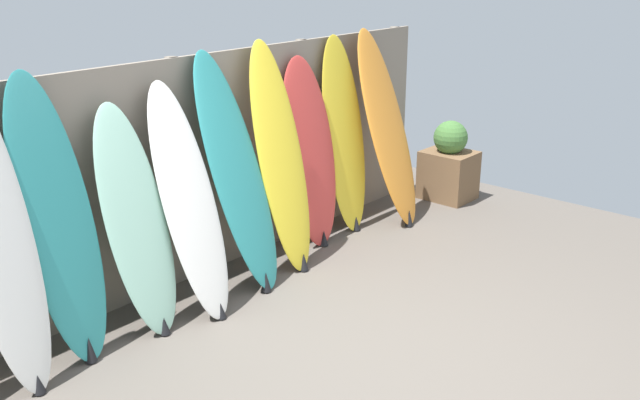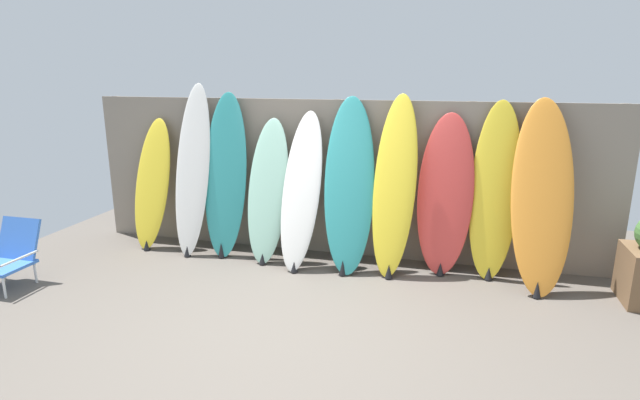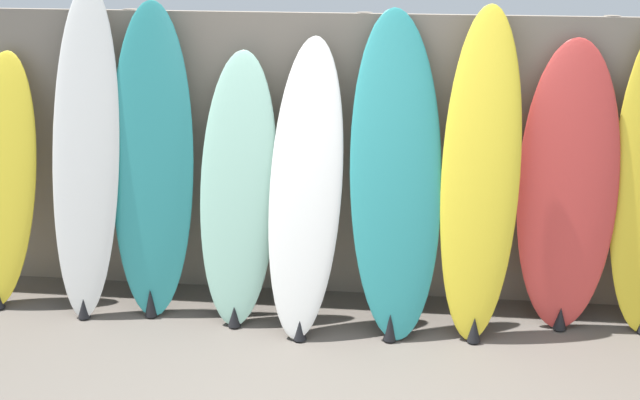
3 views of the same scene
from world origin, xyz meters
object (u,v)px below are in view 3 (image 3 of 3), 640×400
(surfboard_white_4, at_px, (306,189))
(surfboard_teal_5, at_px, (396,176))
(surfboard_teal_2, at_px, (152,164))
(surfboard_seafoam_3, at_px, (238,190))
(surfboard_yellow_6, at_px, (480,176))
(surfboard_red_7, at_px, (568,187))
(surfboard_yellow_0, at_px, (1,181))
(surfboard_white_1, at_px, (86,155))

(surfboard_white_4, bearing_deg, surfboard_teal_5, 5.88)
(surfboard_teal_2, relative_size, surfboard_seafoam_3, 1.17)
(surfboard_teal_2, bearing_deg, surfboard_yellow_6, -1.84)
(surfboard_yellow_6, height_order, surfboard_red_7, surfboard_yellow_6)
(surfboard_yellow_0, xyz_separation_m, surfboard_teal_2, (0.98, -0.02, 0.15))
(surfboard_teal_2, xyz_separation_m, surfboard_white_4, (0.95, -0.11, -0.09))
(surfboard_teal_5, bearing_deg, surfboard_yellow_0, 178.21)
(surfboard_teal_2, distance_m, surfboard_yellow_6, 1.96)
(surfboard_seafoam_3, height_order, surfboard_yellow_6, surfboard_yellow_6)
(surfboard_seafoam_3, height_order, surfboard_teal_5, surfboard_teal_5)
(surfboard_white_1, bearing_deg, surfboard_seafoam_3, -1.31)
(surfboard_yellow_0, relative_size, surfboard_yellow_6, 0.83)
(surfboard_yellow_0, distance_m, surfboard_yellow_6, 2.95)
(surfboard_yellow_6, bearing_deg, surfboard_teal_5, 179.66)
(surfboard_yellow_0, height_order, surfboard_seafoam_3, surfboard_seafoam_3)
(surfboard_white_4, bearing_deg, surfboard_seafoam_3, 171.40)
(surfboard_yellow_0, distance_m, surfboard_seafoam_3, 1.52)
(surfboard_yellow_0, relative_size, surfboard_red_7, 0.92)
(surfboard_white_4, distance_m, surfboard_red_7, 1.53)
(surfboard_white_4, xyz_separation_m, surfboard_teal_5, (0.52, 0.05, 0.08))
(surfboard_seafoam_3, bearing_deg, surfboard_yellow_6, -0.47)
(surfboard_yellow_0, bearing_deg, surfboard_seafoam_3, -2.56)
(surfboard_yellow_0, distance_m, surfboard_red_7, 3.46)
(surfboard_white_1, distance_m, surfboard_white_4, 1.36)
(surfboard_white_1, distance_m, surfboard_teal_2, 0.40)
(surfboard_teal_2, relative_size, surfboard_red_7, 1.11)
(surfboard_teal_2, distance_m, surfboard_seafoam_3, 0.56)
(surfboard_white_1, height_order, surfboard_white_4, surfboard_white_1)
(surfboard_teal_5, height_order, surfboard_red_7, surfboard_teal_5)
(surfboard_yellow_0, xyz_separation_m, surfboard_white_4, (1.94, -0.13, 0.06))
(surfboard_red_7, bearing_deg, surfboard_seafoam_3, -176.17)
(surfboard_white_1, distance_m, surfboard_teal_5, 1.87)
(surfboard_white_1, height_order, surfboard_teal_5, surfboard_white_1)
(surfboard_white_4, relative_size, surfboard_yellow_6, 0.89)
(surfboard_teal_5, bearing_deg, surfboard_seafoam_3, 179.47)
(surfboard_yellow_6, xyz_separation_m, surfboard_red_7, (0.52, 0.14, -0.09))
(surfboard_seafoam_3, distance_m, surfboard_red_7, 1.94)
(surfboard_teal_2, xyz_separation_m, surfboard_red_7, (2.47, 0.08, -0.08))
(surfboard_white_1, xyz_separation_m, surfboard_red_7, (2.87, 0.11, -0.14))
(surfboard_white_1, distance_m, surfboard_red_7, 2.88)
(surfboard_yellow_6, bearing_deg, surfboard_white_4, -177.11)
(surfboard_yellow_0, height_order, surfboard_white_1, surfboard_white_1)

